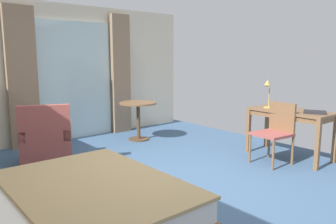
{
  "coord_description": "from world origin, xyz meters",
  "views": [
    {
      "loc": [
        -2.46,
        -2.99,
        1.58
      ],
      "look_at": [
        0.28,
        0.29,
        0.87
      ],
      "focal_mm": 35.54,
      "sensor_mm": 36.0,
      "label": 1
    }
  ],
  "objects_px": {
    "desk_lamp": "(268,90)",
    "round_cafe_table": "(138,112)",
    "writing_desk": "(290,116)",
    "desk_chair": "(276,129)",
    "bed": "(51,219)",
    "armchair_by_window": "(47,141)",
    "closed_book": "(315,112)"
  },
  "relations": [
    {
      "from": "desk_lamp",
      "to": "round_cafe_table",
      "type": "distance_m",
      "value": 2.42
    },
    {
      "from": "closed_book",
      "to": "writing_desk",
      "type": "bearing_deg",
      "value": 63.08
    },
    {
      "from": "desk_chair",
      "to": "closed_book",
      "type": "relative_size",
      "value": 2.94
    },
    {
      "from": "desk_lamp",
      "to": "closed_book",
      "type": "xyz_separation_m",
      "value": [
        0.13,
        -0.73,
        -0.28
      ]
    },
    {
      "from": "armchair_by_window",
      "to": "round_cafe_table",
      "type": "relative_size",
      "value": 1.28
    },
    {
      "from": "desk_chair",
      "to": "desk_lamp",
      "type": "bearing_deg",
      "value": 51.18
    },
    {
      "from": "desk_chair",
      "to": "desk_lamp",
      "type": "relative_size",
      "value": 1.89
    },
    {
      "from": "desk_lamp",
      "to": "round_cafe_table",
      "type": "height_order",
      "value": "desk_lamp"
    },
    {
      "from": "desk_lamp",
      "to": "armchair_by_window",
      "type": "relative_size",
      "value": 0.51
    },
    {
      "from": "writing_desk",
      "to": "bed",
      "type": "bearing_deg",
      "value": -178.39
    },
    {
      "from": "writing_desk",
      "to": "desk_lamp",
      "type": "height_order",
      "value": "desk_lamp"
    },
    {
      "from": "bed",
      "to": "round_cafe_table",
      "type": "relative_size",
      "value": 2.79
    },
    {
      "from": "bed",
      "to": "round_cafe_table",
      "type": "distance_m",
      "value": 3.72
    },
    {
      "from": "armchair_by_window",
      "to": "round_cafe_table",
      "type": "bearing_deg",
      "value": 10.26
    },
    {
      "from": "bed",
      "to": "round_cafe_table",
      "type": "xyz_separation_m",
      "value": [
        2.68,
        2.57,
        0.29
      ]
    },
    {
      "from": "bed",
      "to": "round_cafe_table",
      "type": "bearing_deg",
      "value": 43.89
    },
    {
      "from": "bed",
      "to": "closed_book",
      "type": "height_order",
      "value": "bed"
    },
    {
      "from": "bed",
      "to": "round_cafe_table",
      "type": "height_order",
      "value": "bed"
    },
    {
      "from": "bed",
      "to": "desk_chair",
      "type": "height_order",
      "value": "bed"
    },
    {
      "from": "writing_desk",
      "to": "armchair_by_window",
      "type": "distance_m",
      "value": 3.75
    },
    {
      "from": "bed",
      "to": "closed_book",
      "type": "relative_size",
      "value": 6.6
    },
    {
      "from": "bed",
      "to": "armchair_by_window",
      "type": "relative_size",
      "value": 2.18
    },
    {
      "from": "bed",
      "to": "desk_lamp",
      "type": "height_order",
      "value": "desk_lamp"
    },
    {
      "from": "desk_lamp",
      "to": "armchair_by_window",
      "type": "bearing_deg",
      "value": 148.78
    },
    {
      "from": "writing_desk",
      "to": "closed_book",
      "type": "relative_size",
      "value": 4.06
    },
    {
      "from": "bed",
      "to": "armchair_by_window",
      "type": "height_order",
      "value": "bed"
    },
    {
      "from": "desk_lamp",
      "to": "round_cafe_table",
      "type": "relative_size",
      "value": 0.66
    },
    {
      "from": "desk_chair",
      "to": "round_cafe_table",
      "type": "bearing_deg",
      "value": 107.21
    },
    {
      "from": "desk_lamp",
      "to": "armchair_by_window",
      "type": "height_order",
      "value": "desk_lamp"
    },
    {
      "from": "writing_desk",
      "to": "desk_chair",
      "type": "distance_m",
      "value": 0.45
    },
    {
      "from": "writing_desk",
      "to": "closed_book",
      "type": "xyz_separation_m",
      "value": [
        -0.0,
        -0.38,
        0.11
      ]
    },
    {
      "from": "closed_book",
      "to": "bed",
      "type": "bearing_deg",
      "value": 149.4
    }
  ]
}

